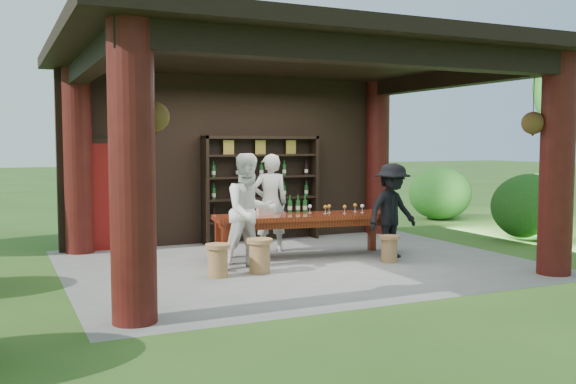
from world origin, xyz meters
name	(u,v)px	position (x,y,z in m)	size (l,w,h in m)	color
ground	(298,263)	(0.00, 0.00, 0.00)	(90.00, 90.00, 0.00)	#2D5119
pavilion	(287,134)	(-0.01, 0.43, 2.13)	(7.50, 6.00, 3.60)	slate
wine_shelf	(261,188)	(0.35, 2.45, 1.06)	(2.41, 0.37, 2.12)	black
tasting_table	(303,221)	(0.32, 0.47, 0.63)	(3.18, 1.21, 0.75)	#501C0B
stool_near_left	(260,255)	(-0.88, -0.48, 0.28)	(0.40, 0.40, 0.53)	olive
stool_near_right	(389,248)	(1.42, -0.55, 0.24)	(0.34, 0.34, 0.45)	olive
stool_far_left	(218,260)	(-1.55, -0.50, 0.26)	(0.37, 0.37, 0.49)	olive
host	(270,203)	(0.03, 1.24, 0.89)	(0.65, 0.43, 1.78)	silver
guest_woman	(250,212)	(-0.91, -0.13, 0.91)	(0.88, 0.69, 1.82)	white
guest_man	(392,211)	(1.68, -0.23, 0.82)	(1.05, 0.61, 1.63)	black
table_bottles	(298,204)	(0.37, 0.79, 0.90)	(0.35, 0.15, 0.31)	#194C1E
table_glasses	(327,209)	(0.77, 0.42, 0.82)	(1.87, 0.41, 0.15)	silver
napkin_basket	(265,211)	(-0.35, 0.59, 0.82)	(0.26, 0.18, 0.14)	#BF6672
shrubs	(397,225)	(1.76, -0.26, 0.56)	(14.21, 8.65, 1.36)	#194C14
trees	(448,75)	(4.01, 1.28, 3.37)	(21.06, 8.95, 4.80)	#3F2819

